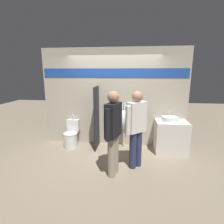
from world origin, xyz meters
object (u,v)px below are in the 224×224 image
(cell_phone, at_px, (163,122))
(person_with_lanyard, at_px, (136,127))
(urinal_near_counter, at_px, (124,120))
(toilet, at_px, (71,136))
(person_in_vest, at_px, (113,130))
(sink_basin, at_px, (170,119))

(cell_phone, bearing_deg, person_with_lanyard, -131.74)
(urinal_near_counter, height_order, toilet, urinal_near_counter)
(toilet, distance_m, person_with_lanyard, 2.08)
(person_in_vest, bearing_deg, person_with_lanyard, -33.94)
(urinal_near_counter, xyz_separation_m, person_in_vest, (-0.14, -1.41, 0.16))
(sink_basin, height_order, person_in_vest, person_in_vest)
(person_in_vest, xyz_separation_m, person_with_lanyard, (0.45, 0.36, -0.02))
(cell_phone, height_order, person_in_vest, person_in_vest)
(cell_phone, xyz_separation_m, person_in_vest, (-1.14, -1.13, 0.12))
(person_in_vest, bearing_deg, toilet, 64.12)
(sink_basin, bearing_deg, toilet, -178.65)
(person_in_vest, relative_size, person_with_lanyard, 1.02)
(urinal_near_counter, height_order, person_with_lanyard, person_with_lanyard)
(toilet, bearing_deg, urinal_near_counter, 6.18)
(urinal_near_counter, bearing_deg, sink_basin, -4.63)
(sink_basin, bearing_deg, cell_phone, -136.48)
(sink_basin, bearing_deg, person_in_vest, -135.40)
(cell_phone, relative_size, urinal_near_counter, 0.12)
(toilet, bearing_deg, cell_phone, -2.80)
(cell_phone, bearing_deg, toilet, 177.20)
(person_with_lanyard, bearing_deg, person_in_vest, 176.14)
(sink_basin, distance_m, person_with_lanyard, 1.30)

